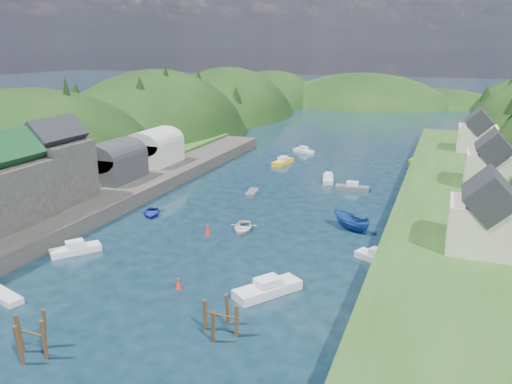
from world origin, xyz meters
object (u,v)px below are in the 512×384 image
at_px(piling_cluster_near, 32,340).
at_px(channel_buoy_near, 179,284).
at_px(piling_cluster_far, 221,321).
at_px(channel_buoy_far, 208,230).

height_order(piling_cluster_near, channel_buoy_near, piling_cluster_near).
height_order(piling_cluster_far, channel_buoy_far, piling_cluster_far).
bearing_deg(channel_buoy_far, channel_buoy_near, -74.64).
relative_size(channel_buoy_near, channel_buoy_far, 1.00).
xyz_separation_m(channel_buoy_near, channel_buoy_far, (-3.81, 13.85, 0.00)).
xyz_separation_m(piling_cluster_near, channel_buoy_near, (4.78, 13.38, -0.85)).
bearing_deg(piling_cluster_far, channel_buoy_far, 119.21).
distance_m(channel_buoy_near, channel_buoy_far, 14.37).
distance_m(piling_cluster_near, channel_buoy_near, 14.24).
xyz_separation_m(piling_cluster_far, channel_buoy_near, (-7.04, 5.55, -0.62)).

